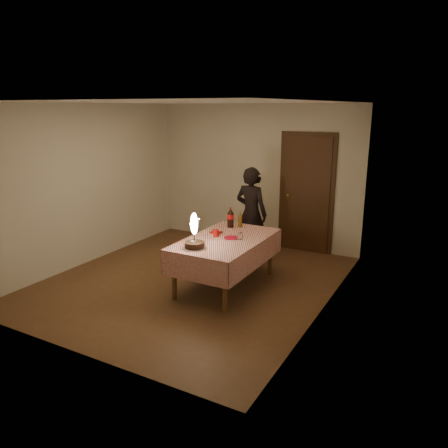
{
  "coord_description": "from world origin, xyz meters",
  "views": [
    {
      "loc": [
        3.37,
        -5.13,
        2.54
      ],
      "look_at": [
        0.53,
        0.04,
        0.95
      ],
      "focal_mm": 35.0,
      "sensor_mm": 36.0,
      "label": 1
    }
  ],
  "objects_px": {
    "red_plate": "(232,238)",
    "red_cup": "(216,233)",
    "birthday_cake": "(194,239)",
    "photographer": "(251,213)",
    "clear_cup": "(240,236)",
    "amber_bottle_left": "(240,220)",
    "dining_table": "(226,245)",
    "cola_bottle": "(231,218)"
  },
  "relations": [
    {
      "from": "photographer",
      "to": "clear_cup",
      "type": "bearing_deg",
      "value": -71.7
    },
    {
      "from": "birthday_cake",
      "to": "amber_bottle_left",
      "type": "height_order",
      "value": "birthday_cake"
    },
    {
      "from": "dining_table",
      "to": "birthday_cake",
      "type": "height_order",
      "value": "birthday_cake"
    },
    {
      "from": "birthday_cake",
      "to": "amber_bottle_left",
      "type": "distance_m",
      "value": 1.23
    },
    {
      "from": "photographer",
      "to": "red_cup",
      "type": "bearing_deg",
      "value": -88.88
    },
    {
      "from": "birthday_cake",
      "to": "clear_cup",
      "type": "xyz_separation_m",
      "value": [
        0.35,
        0.65,
        -0.08
      ]
    },
    {
      "from": "amber_bottle_left",
      "to": "dining_table",
      "type": "bearing_deg",
      "value": -81.35
    },
    {
      "from": "red_plate",
      "to": "amber_bottle_left",
      "type": "distance_m",
      "value": 0.62
    },
    {
      "from": "cola_bottle",
      "to": "amber_bottle_left",
      "type": "relative_size",
      "value": 1.25
    },
    {
      "from": "red_plate",
      "to": "red_cup",
      "type": "relative_size",
      "value": 2.2
    },
    {
      "from": "birthday_cake",
      "to": "photographer",
      "type": "height_order",
      "value": "photographer"
    },
    {
      "from": "red_plate",
      "to": "photographer",
      "type": "height_order",
      "value": "photographer"
    },
    {
      "from": "dining_table",
      "to": "cola_bottle",
      "type": "height_order",
      "value": "cola_bottle"
    },
    {
      "from": "amber_bottle_left",
      "to": "cola_bottle",
      "type": "bearing_deg",
      "value": -146.47
    },
    {
      "from": "birthday_cake",
      "to": "red_plate",
      "type": "bearing_deg",
      "value": 71.16
    },
    {
      "from": "birthday_cake",
      "to": "clear_cup",
      "type": "relative_size",
      "value": 5.33
    },
    {
      "from": "red_plate",
      "to": "cola_bottle",
      "type": "xyz_separation_m",
      "value": [
        -0.29,
        0.51,
        0.15
      ]
    },
    {
      "from": "clear_cup",
      "to": "amber_bottle_left",
      "type": "xyz_separation_m",
      "value": [
        -0.29,
        0.58,
        0.07
      ]
    },
    {
      "from": "clear_cup",
      "to": "dining_table",
      "type": "bearing_deg",
      "value": -158.66
    },
    {
      "from": "dining_table",
      "to": "red_cup",
      "type": "distance_m",
      "value": 0.23
    },
    {
      "from": "red_cup",
      "to": "amber_bottle_left",
      "type": "xyz_separation_m",
      "value": [
        0.08,
        0.62,
        0.07
      ]
    },
    {
      "from": "red_cup",
      "to": "clear_cup",
      "type": "xyz_separation_m",
      "value": [
        0.37,
        0.05,
        -0.01
      ]
    },
    {
      "from": "red_cup",
      "to": "red_plate",
      "type": "bearing_deg",
      "value": 8.29
    },
    {
      "from": "red_plate",
      "to": "red_cup",
      "type": "xyz_separation_m",
      "value": [
        -0.24,
        -0.03,
        0.05
      ]
    },
    {
      "from": "dining_table",
      "to": "clear_cup",
      "type": "bearing_deg",
      "value": 21.34
    },
    {
      "from": "dining_table",
      "to": "red_plate",
      "type": "bearing_deg",
      "value": 46.44
    },
    {
      "from": "birthday_cake",
      "to": "red_cup",
      "type": "distance_m",
      "value": 0.61
    },
    {
      "from": "cola_bottle",
      "to": "amber_bottle_left",
      "type": "xyz_separation_m",
      "value": [
        0.13,
        0.08,
        -0.03
      ]
    },
    {
      "from": "dining_table",
      "to": "red_plate",
      "type": "height_order",
      "value": "red_plate"
    },
    {
      "from": "dining_table",
      "to": "cola_bottle",
      "type": "distance_m",
      "value": 0.66
    },
    {
      "from": "dining_table",
      "to": "photographer",
      "type": "height_order",
      "value": "photographer"
    },
    {
      "from": "photographer",
      "to": "dining_table",
      "type": "bearing_deg",
      "value": -80.95
    },
    {
      "from": "red_plate",
      "to": "amber_bottle_left",
      "type": "bearing_deg",
      "value": 105.22
    },
    {
      "from": "cola_bottle",
      "to": "red_cup",
      "type": "bearing_deg",
      "value": -85.2
    },
    {
      "from": "clear_cup",
      "to": "amber_bottle_left",
      "type": "height_order",
      "value": "amber_bottle_left"
    },
    {
      "from": "dining_table",
      "to": "cola_bottle",
      "type": "xyz_separation_m",
      "value": [
        -0.22,
        0.57,
        0.25
      ]
    },
    {
      "from": "birthday_cake",
      "to": "red_cup",
      "type": "bearing_deg",
      "value": 91.99
    },
    {
      "from": "clear_cup",
      "to": "amber_bottle_left",
      "type": "distance_m",
      "value": 0.65
    },
    {
      "from": "birthday_cake",
      "to": "photographer",
      "type": "relative_size",
      "value": 0.3
    },
    {
      "from": "red_plate",
      "to": "clear_cup",
      "type": "xyz_separation_m",
      "value": [
        0.13,
        0.01,
        0.04
      ]
    },
    {
      "from": "clear_cup",
      "to": "cola_bottle",
      "type": "bearing_deg",
      "value": 130.3
    },
    {
      "from": "red_plate",
      "to": "amber_bottle_left",
      "type": "height_order",
      "value": "amber_bottle_left"
    }
  ]
}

